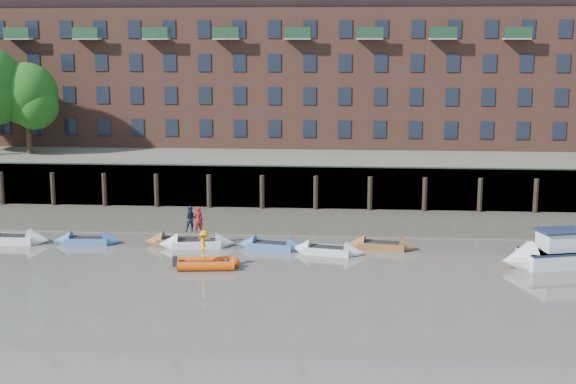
# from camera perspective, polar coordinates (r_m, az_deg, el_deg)

# --- Properties ---
(ground) EXTENTS (220.00, 220.00, 0.00)m
(ground) POSITION_cam_1_polar(r_m,az_deg,el_deg) (38.83, -2.37, -7.91)
(ground) COLOR #635D56
(ground) RESTS_ON ground
(foreshore) EXTENTS (110.00, 8.00, 0.50)m
(foreshore) POSITION_cam_1_polar(r_m,az_deg,el_deg) (56.10, -0.23, -2.08)
(foreshore) COLOR #3D382F
(foreshore) RESTS_ON ground
(mud_band) EXTENTS (110.00, 1.60, 0.10)m
(mud_band) POSITION_cam_1_polar(r_m,az_deg,el_deg) (52.80, -0.52, -2.89)
(mud_band) COLOR #4C4336
(mud_band) RESTS_ON ground
(river_wall) EXTENTS (110.00, 1.23, 3.30)m
(river_wall) POSITION_cam_1_polar(r_m,az_deg,el_deg) (60.07, 0.11, 0.32)
(river_wall) COLOR #2D2A26
(river_wall) RESTS_ON ground
(bank_terrace) EXTENTS (110.00, 28.00, 3.20)m
(bank_terrace) POSITION_cam_1_polar(r_m,az_deg,el_deg) (73.48, 0.90, 2.22)
(bank_terrace) COLOR #5E594D
(bank_terrace) RESTS_ON ground
(apartment_terrace) EXTENTS (80.60, 15.56, 20.98)m
(apartment_terrace) POSITION_cam_1_polar(r_m,az_deg,el_deg) (73.68, 0.97, 11.00)
(apartment_terrace) COLOR brown
(apartment_terrace) RESTS_ON bank_terrace
(rowboat_0) EXTENTS (4.95, 1.48, 1.43)m
(rowboat_0) POSITION_cam_1_polar(r_m,az_deg,el_deg) (52.87, -19.15, -3.19)
(rowboat_0) COLOR silver
(rowboat_0) RESTS_ON ground
(rowboat_1) EXTENTS (4.21, 1.42, 1.21)m
(rowboat_1) POSITION_cam_1_polar(r_m,az_deg,el_deg) (51.31, -14.05, -3.37)
(rowboat_1) COLOR #4268A2
(rowboat_1) RESTS_ON ground
(rowboat_2) EXTENTS (4.57, 1.37, 1.32)m
(rowboat_2) POSITION_cam_1_polar(r_m,az_deg,el_deg) (49.84, -7.59, -3.52)
(rowboat_2) COLOR brown
(rowboat_2) RESTS_ON ground
(rowboat_3) EXTENTS (4.74, 2.06, 1.33)m
(rowboat_3) POSITION_cam_1_polar(r_m,az_deg,el_deg) (49.31, -6.51, -3.65)
(rowboat_3) COLOR silver
(rowboat_3) RESTS_ON ground
(rowboat_4) EXTENTS (4.34, 1.93, 1.22)m
(rowboat_4) POSITION_cam_1_polar(r_m,az_deg,el_deg) (48.52, -1.19, -3.84)
(rowboat_4) COLOR #4268A2
(rowboat_4) RESTS_ON ground
(rowboat_5) EXTENTS (4.46, 2.08, 1.25)m
(rowboat_5) POSITION_cam_1_polar(r_m,az_deg,el_deg) (47.49, 2.83, -4.17)
(rowboat_5) COLOR silver
(rowboat_5) RESTS_ON ground
(rowboat_6) EXTENTS (4.39, 1.85, 1.23)m
(rowboat_6) POSITION_cam_1_polar(r_m,az_deg,el_deg) (48.90, 6.72, -3.80)
(rowboat_6) COLOR brown
(rowboat_6) RESTS_ON ground
(rib_tender) EXTENTS (3.50, 1.96, 0.59)m
(rib_tender) POSITION_cam_1_polar(r_m,az_deg,el_deg) (44.75, -5.63, -5.08)
(rib_tender) COLOR #D74508
(rib_tender) RESTS_ON ground
(motor_launch) EXTENTS (6.71, 3.80, 2.63)m
(motor_launch) POSITION_cam_1_polar(r_m,az_deg,el_deg) (47.08, 18.04, -4.25)
(motor_launch) COLOR silver
(motor_launch) RESTS_ON ground
(person_rower_a) EXTENTS (0.70, 0.59, 1.63)m
(person_rower_a) POSITION_cam_1_polar(r_m,az_deg,el_deg) (48.92, -6.40, -1.99)
(person_rower_a) COLOR maroon
(person_rower_a) RESTS_ON rowboat_3
(person_rower_b) EXTENTS (0.93, 0.81, 1.62)m
(person_rower_b) POSITION_cam_1_polar(r_m,az_deg,el_deg) (49.22, -6.91, -1.93)
(person_rower_b) COLOR #19233F
(person_rower_b) RESTS_ON rowboat_3
(person_rib_crew) EXTENTS (0.80, 1.14, 1.61)m
(person_rib_crew) POSITION_cam_1_polar(r_m,az_deg,el_deg) (44.40, -5.98, -3.74)
(person_rib_crew) COLOR orange
(person_rib_crew) RESTS_ON rib_tender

